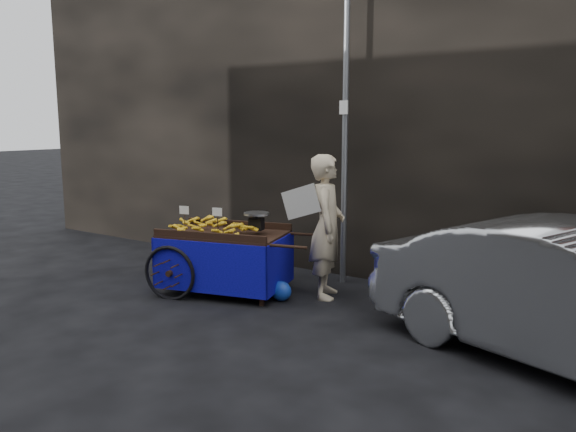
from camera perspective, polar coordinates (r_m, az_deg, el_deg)
The scene contains 6 objects.
ground at distance 7.05m, azimuth -1.71°, elevation -8.73°, with size 80.00×80.00×0.00m, color black.
building_wall at distance 8.78m, azimuth 10.50°, elevation 11.26°, with size 13.50×2.00×5.00m.
street_pole at distance 7.64m, azimuth 5.81°, elevation 7.96°, with size 0.12×0.10×4.00m.
banana_cart at distance 7.35m, azimuth -6.80°, elevation -2.28°, with size 2.29×1.45×1.15m.
vendor at distance 7.08m, azimuth 3.98°, elevation -1.07°, with size 0.91×0.78×1.82m.
plastic_bag at distance 7.06m, azimuth -0.72°, elevation -7.62°, with size 0.28×0.22×0.25m, color #163BAC.
Camera 1 is at (3.91, -5.44, 2.19)m, focal length 35.00 mm.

